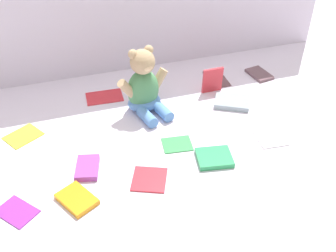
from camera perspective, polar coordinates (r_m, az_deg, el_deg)
name	(u,v)px	position (r m, az deg, el deg)	size (l,w,h in m)	color
ground_plane	(160,132)	(1.36, -1.13, -0.87)	(3.20, 3.20, 0.00)	silver
teddy_bear	(144,88)	(1.42, -3.43, 5.48)	(0.20, 0.20, 0.24)	#4C8C59
book_case_0	(212,80)	(1.55, 6.39, 6.54)	(0.08, 0.01, 0.10)	red
book_case_1	(104,97)	(1.55, -9.09, 4.19)	(0.09, 0.14, 0.01)	red
book_case_2	(177,144)	(1.30, 1.32, -2.58)	(0.08, 0.09, 0.01)	#3A9A51
book_case_3	(77,199)	(1.15, -12.93, -10.17)	(0.08, 0.11, 0.02)	orange
book_case_4	(269,135)	(1.38, 14.26, -1.23)	(0.09, 0.12, 0.01)	silver
book_case_5	(149,179)	(1.19, -2.70, -7.55)	(0.10, 0.10, 0.01)	red
book_case_6	(214,158)	(1.25, 6.65, -4.54)	(0.09, 0.11, 0.02)	#2B9D59
book_case_7	(17,211)	(1.18, -20.85, -11.34)	(0.07, 0.11, 0.01)	purple
book_case_8	(232,102)	(1.51, 9.14, 3.42)	(0.09, 0.13, 0.02)	#8A9CA6
book_case_9	(87,168)	(1.24, -11.48, -5.87)	(0.07, 0.10, 0.02)	purple
book_case_10	(217,78)	(1.66, 6.97, 6.81)	(0.07, 0.13, 0.01)	brown
book_case_11	(259,74)	(1.71, 12.92, 7.26)	(0.07, 0.11, 0.01)	brown
book_case_12	(23,136)	(1.42, -20.04, -1.29)	(0.09, 0.11, 0.01)	yellow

